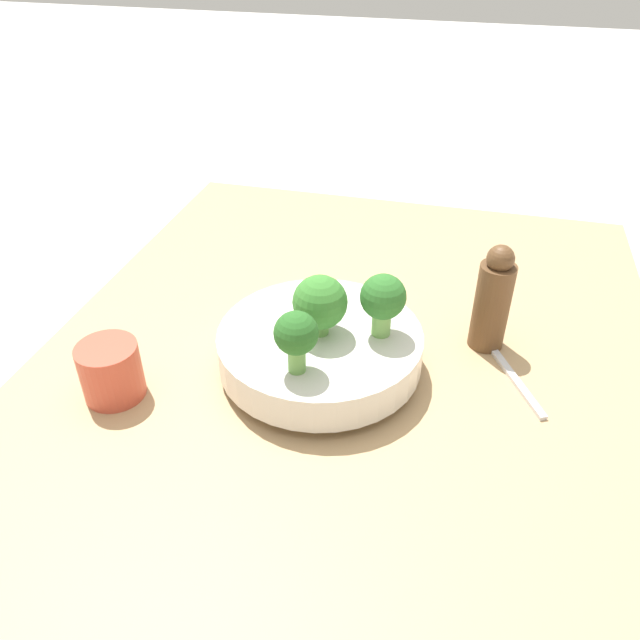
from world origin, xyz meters
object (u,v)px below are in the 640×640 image
(bowl, at_px, (320,348))
(pepper_mill, at_px, (493,300))
(fork, at_px, (510,372))
(cup, at_px, (111,371))

(bowl, bearing_deg, pepper_mill, -62.16)
(bowl, relative_size, pepper_mill, 1.70)
(pepper_mill, xyz_separation_m, fork, (-0.06, -0.04, -0.07))
(pepper_mill, bearing_deg, bowl, 117.84)
(bowl, distance_m, cup, 0.27)
(bowl, bearing_deg, fork, -78.03)
(bowl, height_order, cup, cup)
(pepper_mill, bearing_deg, fork, -149.86)
(bowl, xyz_separation_m, fork, (0.05, -0.25, -0.03))
(fork, bearing_deg, pepper_mill, 30.14)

